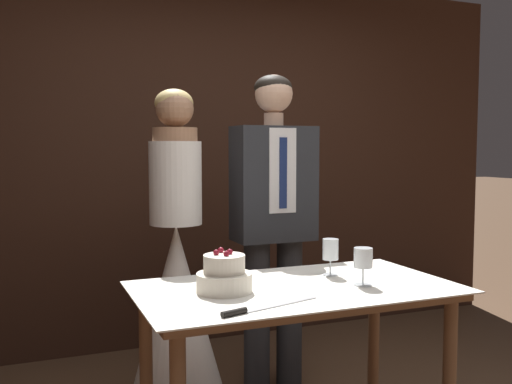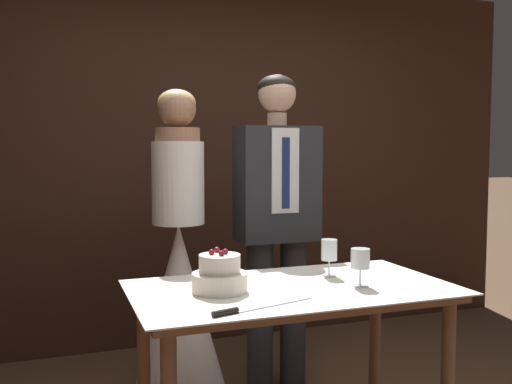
{
  "view_description": "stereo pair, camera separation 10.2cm",
  "coord_description": "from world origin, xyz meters",
  "px_view_note": "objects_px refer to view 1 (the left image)",
  "views": [
    {
      "loc": [
        -1.18,
        -1.94,
        1.39
      ],
      "look_at": [
        -0.15,
        0.59,
        1.18
      ],
      "focal_mm": 40.0,
      "sensor_mm": 36.0,
      "label": 1
    },
    {
      "loc": [
        -1.08,
        -1.98,
        1.39
      ],
      "look_at": [
        -0.15,
        0.59,
        1.18
      ],
      "focal_mm": 40.0,
      "sensor_mm": 36.0,
      "label": 2
    }
  ],
  "objects_px": {
    "groom": "(273,212)",
    "bride": "(177,291)",
    "cake_knife": "(253,309)",
    "wine_glass_near": "(330,251)",
    "cake_table": "(296,312)",
    "wine_glass_middle": "(363,260)",
    "tiered_cake": "(224,276)"
  },
  "relations": [
    {
      "from": "wine_glass_middle",
      "to": "groom",
      "type": "xyz_separation_m",
      "value": [
        0.02,
        0.97,
        0.1
      ]
    },
    {
      "from": "bride",
      "to": "groom",
      "type": "height_order",
      "value": "groom"
    },
    {
      "from": "cake_table",
      "to": "groom",
      "type": "distance_m",
      "value": 0.97
    },
    {
      "from": "tiered_cake",
      "to": "bride",
      "type": "relative_size",
      "value": 0.13
    },
    {
      "from": "wine_glass_near",
      "to": "cake_knife",
      "type": "bearing_deg",
      "value": -143.34
    },
    {
      "from": "cake_table",
      "to": "bride",
      "type": "relative_size",
      "value": 0.78
    },
    {
      "from": "cake_knife",
      "to": "wine_glass_near",
      "type": "distance_m",
      "value": 0.68
    },
    {
      "from": "cake_table",
      "to": "bride",
      "type": "distance_m",
      "value": 0.93
    },
    {
      "from": "groom",
      "to": "bride",
      "type": "bearing_deg",
      "value": 179.95
    },
    {
      "from": "tiered_cake",
      "to": "wine_glass_near",
      "type": "height_order",
      "value": "tiered_cake"
    },
    {
      "from": "wine_glass_middle",
      "to": "cake_knife",
      "type": "bearing_deg",
      "value": -162.22
    },
    {
      "from": "cake_table",
      "to": "groom",
      "type": "xyz_separation_m",
      "value": [
        0.29,
        0.88,
        0.32
      ]
    },
    {
      "from": "cake_table",
      "to": "groom",
      "type": "bearing_deg",
      "value": 71.93
    },
    {
      "from": "tiered_cake",
      "to": "groom",
      "type": "relative_size",
      "value": 0.12
    },
    {
      "from": "wine_glass_near",
      "to": "wine_glass_middle",
      "type": "bearing_deg",
      "value": -81.49
    },
    {
      "from": "wine_glass_middle",
      "to": "groom",
      "type": "relative_size",
      "value": 0.09
    },
    {
      "from": "cake_table",
      "to": "groom",
      "type": "relative_size",
      "value": 0.73
    },
    {
      "from": "wine_glass_middle",
      "to": "groom",
      "type": "height_order",
      "value": "groom"
    },
    {
      "from": "tiered_cake",
      "to": "groom",
      "type": "bearing_deg",
      "value": 55.29
    },
    {
      "from": "wine_glass_near",
      "to": "groom",
      "type": "bearing_deg",
      "value": 86.17
    },
    {
      "from": "tiered_cake",
      "to": "bride",
      "type": "distance_m",
      "value": 0.89
    },
    {
      "from": "tiered_cake",
      "to": "wine_glass_middle",
      "type": "height_order",
      "value": "tiered_cake"
    },
    {
      "from": "cake_table",
      "to": "wine_glass_near",
      "type": "xyz_separation_m",
      "value": [
        0.24,
        0.13,
        0.22
      ]
    },
    {
      "from": "cake_table",
      "to": "wine_glass_near",
      "type": "relative_size",
      "value": 8.0
    },
    {
      "from": "cake_knife",
      "to": "tiered_cake",
      "type": "bearing_deg",
      "value": 75.1
    },
    {
      "from": "tiered_cake",
      "to": "cake_knife",
      "type": "bearing_deg",
      "value": -89.24
    },
    {
      "from": "bride",
      "to": "cake_table",
      "type": "bearing_deg",
      "value": -71.94
    },
    {
      "from": "wine_glass_near",
      "to": "wine_glass_middle",
      "type": "xyz_separation_m",
      "value": [
        0.03,
        -0.22,
        -0.0
      ]
    },
    {
      "from": "cake_knife",
      "to": "bride",
      "type": "relative_size",
      "value": 0.24
    },
    {
      "from": "cake_table",
      "to": "groom",
      "type": "height_order",
      "value": "groom"
    },
    {
      "from": "tiered_cake",
      "to": "bride",
      "type": "xyz_separation_m",
      "value": [
        0.02,
        0.85,
        -0.26
      ]
    },
    {
      "from": "cake_knife",
      "to": "wine_glass_near",
      "type": "bearing_deg",
      "value": 21.0
    }
  ]
}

